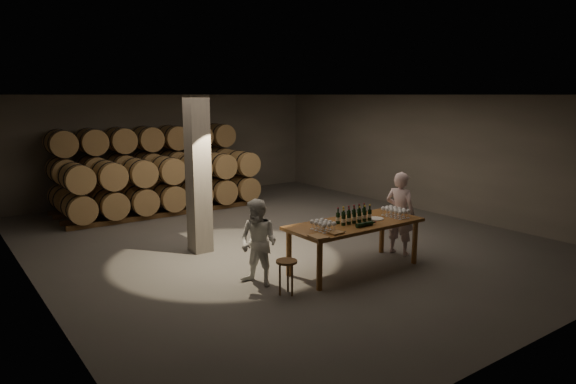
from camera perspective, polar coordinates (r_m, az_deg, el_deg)
room at (r=10.54m, az=-9.94°, el=1.87°), size 12.00×12.00×12.00m
tasting_table at (r=9.52m, az=7.40°, el=-3.96°), size 2.60×1.10×0.90m
barrel_stack_back at (r=15.48m, az=-15.28°, el=2.95°), size 5.48×0.95×2.31m
barrel_stack_front at (r=14.24m, az=-13.20°, el=0.89°), size 5.48×0.95×1.57m
bottle_cluster at (r=9.48m, az=7.34°, el=-2.70°), size 0.73×0.23×0.30m
lying_bottles at (r=9.21m, az=8.53°, el=-3.56°), size 0.46×0.08×0.08m
glass_cluster_left at (r=8.87m, az=3.92°, el=-3.48°), size 0.30×0.41×0.17m
glass_cluster_right at (r=10.04m, az=11.86°, el=-1.97°), size 0.31×0.53×0.18m
plate at (r=9.79m, az=9.69°, el=-2.93°), size 0.30×0.30×0.02m
notebook_near at (r=8.69m, az=5.35°, el=-4.53°), size 0.24×0.20×0.03m
notebook_corner at (r=8.44m, az=3.42°, el=-4.98°), size 0.27×0.33×0.03m
pen at (r=8.79m, az=6.18°, el=-4.43°), size 0.12×0.03×0.01m
stool at (r=8.36m, az=-0.15°, el=-8.29°), size 0.35×0.35×0.58m
person_man at (r=10.60m, az=12.34°, el=-2.32°), size 0.57×0.71×1.69m
person_woman at (r=8.70m, az=-3.31°, el=-5.65°), size 0.79×0.88×1.49m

